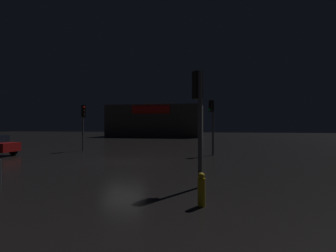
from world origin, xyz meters
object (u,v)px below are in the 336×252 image
traffic_signal_opposite (198,106)px  traffic_signal_cross_right (83,118)px  traffic_signal_main (212,117)px  fire_hydrant (201,190)px  store_building (156,121)px

traffic_signal_opposite → traffic_signal_cross_right: size_ratio=1.08×
traffic_signal_main → traffic_signal_cross_right: 11.15m
traffic_signal_opposite → traffic_signal_cross_right: (-10.80, 11.42, -0.15)m
traffic_signal_main → traffic_signal_cross_right: size_ratio=1.03×
fire_hydrant → traffic_signal_opposite: bearing=96.2°
store_building → fire_hydrant: 42.13m
traffic_signal_main → fire_hydrant: 12.81m
traffic_signal_main → traffic_signal_cross_right: bearing=174.1°
traffic_signal_opposite → traffic_signal_cross_right: 15.72m
store_building → traffic_signal_main: size_ratio=4.20×
traffic_signal_main → traffic_signal_opposite: traffic_signal_opposite is taller
traffic_signal_opposite → traffic_signal_main: bearing=88.4°
traffic_signal_main → fire_hydrant: traffic_signal_main is taller
traffic_signal_main → traffic_signal_cross_right: traffic_signal_main is taller
traffic_signal_main → traffic_signal_opposite: (-0.29, -10.27, 0.13)m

